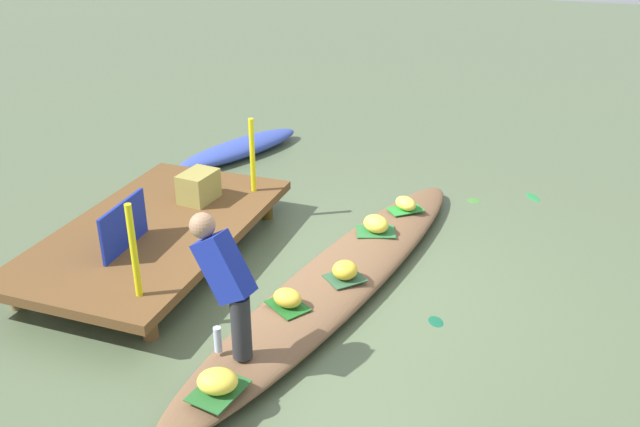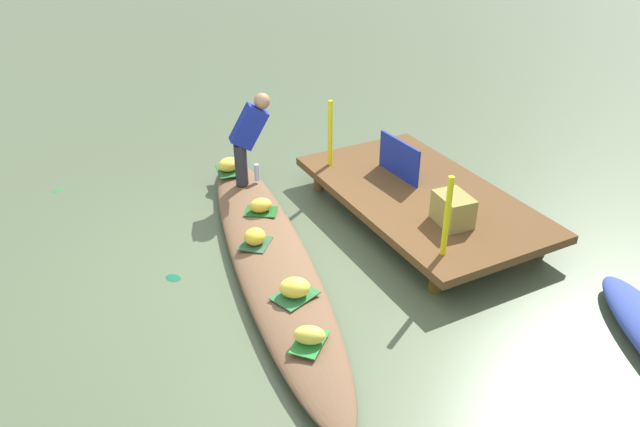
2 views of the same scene
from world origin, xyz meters
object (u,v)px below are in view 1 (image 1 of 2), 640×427
at_px(vendor_person, 226,278).
at_px(market_banner, 124,226).
at_px(banana_bunch_2, 345,270).
at_px(banana_bunch_0, 218,381).
at_px(produce_crate, 199,186).
at_px(banana_bunch_1, 406,203).
at_px(moored_boat, 240,148).
at_px(water_bottle, 218,339).
at_px(banana_bunch_4, 376,224).
at_px(vendor_boat, 339,279).
at_px(banana_bunch_3, 288,298).

bearing_deg(vendor_person, market_banner, 58.82).
height_order(banana_bunch_2, market_banner, market_banner).
bearing_deg(vendor_person, banana_bunch_0, -164.44).
distance_m(banana_bunch_0, market_banner, 2.28).
xyz_separation_m(banana_bunch_0, vendor_person, (0.47, 0.13, 0.59)).
bearing_deg(produce_crate, banana_bunch_1, -68.81).
height_order(moored_boat, water_bottle, water_bottle).
bearing_deg(produce_crate, market_banner, 173.98).
bearing_deg(banana_bunch_4, water_bottle, 165.44).
distance_m(moored_boat, vendor_person, 5.05).
distance_m(banana_bunch_1, water_bottle, 3.21).
relative_size(vendor_boat, banana_bunch_3, 19.30).
xyz_separation_m(banana_bunch_2, vendor_person, (-1.38, 0.53, 0.59)).
bearing_deg(banana_bunch_2, banana_bunch_0, 167.93).
height_order(vendor_boat, vendor_person, vendor_person).
xyz_separation_m(banana_bunch_2, produce_crate, (0.84, 2.00, 0.23)).
relative_size(banana_bunch_4, vendor_person, 0.25).
height_order(banana_bunch_4, vendor_person, vendor_person).
xyz_separation_m(vendor_boat, water_bottle, (-1.55, 0.51, 0.22)).
distance_m(moored_boat, banana_bunch_2, 4.10).
bearing_deg(market_banner, banana_bunch_2, -81.93).
bearing_deg(banana_bunch_2, vendor_boat, 37.49).
xyz_separation_m(banana_bunch_3, market_banner, (0.22, 1.80, 0.31)).
xyz_separation_m(banana_bunch_1, produce_crate, (-0.85, 2.20, 0.24)).
height_order(banana_bunch_0, vendor_person, vendor_person).
relative_size(vendor_person, market_banner, 1.52).
xyz_separation_m(banana_bunch_0, banana_bunch_2, (1.85, -0.40, 0.00)).
relative_size(banana_bunch_2, produce_crate, 0.55).
bearing_deg(vendor_boat, banana_bunch_1, 0.04).
height_order(vendor_boat, banana_bunch_2, banana_bunch_2).
height_order(vendor_person, water_bottle, vendor_person).
distance_m(banana_bunch_1, banana_bunch_2, 1.70).
relative_size(water_bottle, produce_crate, 0.51).
bearing_deg(vendor_boat, vendor_person, 175.56).
height_order(moored_boat, produce_crate, produce_crate).
xyz_separation_m(banana_bunch_4, vendor_person, (-2.42, 0.55, 0.58)).
distance_m(banana_bunch_0, banana_bunch_1, 3.59).
bearing_deg(banana_bunch_3, banana_bunch_2, -28.22).
height_order(banana_bunch_4, produce_crate, produce_crate).
distance_m(banana_bunch_4, water_bottle, 2.53).
height_order(banana_bunch_4, market_banner, market_banner).
distance_m(vendor_boat, banana_bunch_2, 0.27).
bearing_deg(banana_bunch_0, vendor_person, 15.56).
bearing_deg(vendor_boat, produce_crate, 80.73).
xyz_separation_m(moored_boat, vendor_person, (-4.53, -2.09, 0.79)).
height_order(banana_bunch_2, banana_bunch_4, banana_bunch_4).
xyz_separation_m(banana_bunch_3, produce_crate, (1.46, 1.67, 0.24)).
relative_size(vendor_boat, market_banner, 6.66).
relative_size(moored_boat, water_bottle, 9.67).
relative_size(banana_bunch_4, produce_crate, 0.67).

